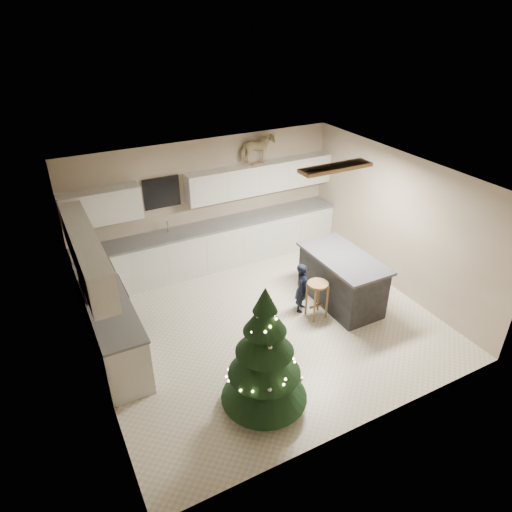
{
  "coord_description": "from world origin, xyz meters",
  "views": [
    {
      "loc": [
        -3.07,
        -5.5,
        4.89
      ],
      "look_at": [
        0.0,
        0.35,
        1.15
      ],
      "focal_mm": 32.0,
      "sensor_mm": 36.0,
      "label": 1
    }
  ],
  "objects_px": {
    "island": "(341,279)",
    "bar_stool": "(317,291)",
    "christmas_tree": "(264,361)",
    "toddler": "(302,288)",
    "rocking_horse": "(257,149)"
  },
  "relations": [
    {
      "from": "christmas_tree",
      "to": "toddler",
      "type": "bearing_deg",
      "value": 44.81
    },
    {
      "from": "christmas_tree",
      "to": "rocking_horse",
      "type": "bearing_deg",
      "value": 63.39
    },
    {
      "from": "bar_stool",
      "to": "island",
      "type": "bearing_deg",
      "value": 14.58
    },
    {
      "from": "island",
      "to": "bar_stool",
      "type": "relative_size",
      "value": 2.47
    },
    {
      "from": "bar_stool",
      "to": "rocking_horse",
      "type": "relative_size",
      "value": 1.02
    },
    {
      "from": "island",
      "to": "toddler",
      "type": "height_order",
      "value": "island"
    },
    {
      "from": "christmas_tree",
      "to": "rocking_horse",
      "type": "height_order",
      "value": "rocking_horse"
    },
    {
      "from": "christmas_tree",
      "to": "island",
      "type": "bearing_deg",
      "value": 32.23
    },
    {
      "from": "bar_stool",
      "to": "rocking_horse",
      "type": "xyz_separation_m",
      "value": [
        0.19,
        2.57,
        1.79
      ]
    },
    {
      "from": "christmas_tree",
      "to": "toddler",
      "type": "xyz_separation_m",
      "value": [
        1.65,
        1.64,
        -0.33
      ]
    },
    {
      "from": "christmas_tree",
      "to": "toddler",
      "type": "height_order",
      "value": "christmas_tree"
    },
    {
      "from": "toddler",
      "to": "rocking_horse",
      "type": "relative_size",
      "value": 1.38
    },
    {
      "from": "island",
      "to": "christmas_tree",
      "type": "distance_m",
      "value": 2.88
    },
    {
      "from": "island",
      "to": "rocking_horse",
      "type": "xyz_separation_m",
      "value": [
        -0.45,
        2.4,
        1.83
      ]
    },
    {
      "from": "christmas_tree",
      "to": "rocking_horse",
      "type": "distance_m",
      "value": 4.64
    }
  ]
}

